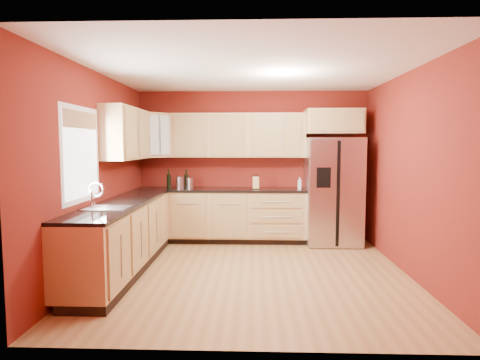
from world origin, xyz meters
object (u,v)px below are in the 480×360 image
object	(u,v)px
canister_left	(180,183)
soap_dispenser	(300,183)
refrigerator	(333,191)
wine_bottle_a	(186,179)
knife_block	(256,183)

from	to	relation	value
canister_left	soap_dispenser	size ratio (longest dim) A/B	1.03
refrigerator	canister_left	distance (m)	2.59
wine_bottle_a	soap_dispenser	distance (m)	1.93
knife_block	canister_left	bearing A→B (deg)	178.71
refrigerator	soap_dispenser	bearing A→B (deg)	177.34
wine_bottle_a	refrigerator	bearing A→B (deg)	-1.98
canister_left	knife_block	xyz separation A→B (m)	(1.29, 0.02, -0.00)
canister_left	wine_bottle_a	world-z (taller)	wine_bottle_a
refrigerator	knife_block	size ratio (longest dim) A/B	8.79
knife_block	soap_dispenser	size ratio (longest dim) A/B	1.02
wine_bottle_a	knife_block	size ratio (longest dim) A/B	1.61
refrigerator	wine_bottle_a	size ratio (longest dim) A/B	5.47
wine_bottle_a	soap_dispenser	size ratio (longest dim) A/B	1.64
canister_left	soap_dispenser	bearing A→B (deg)	0.43
canister_left	wine_bottle_a	distance (m)	0.14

